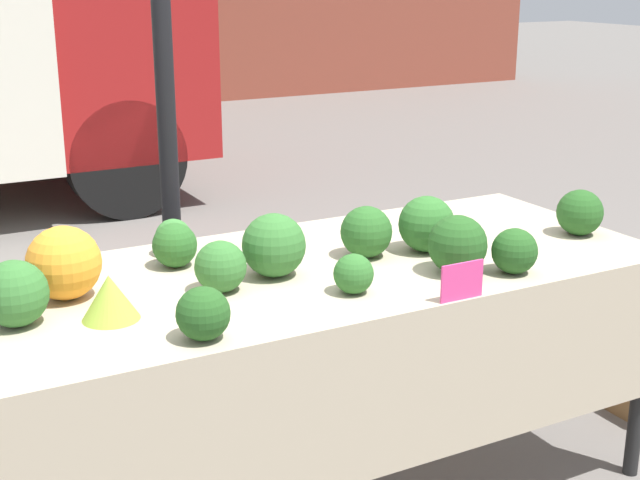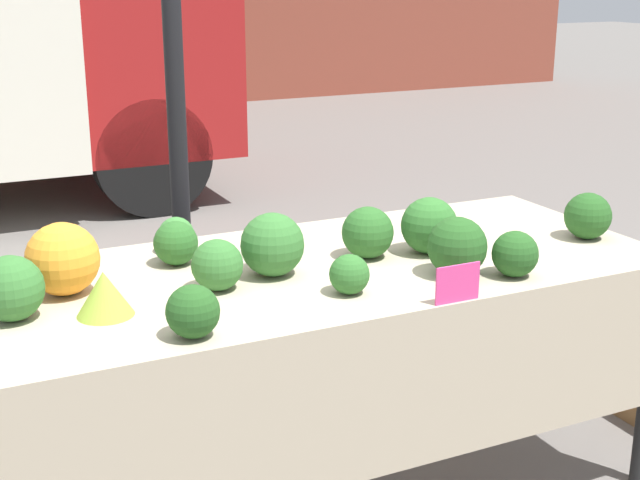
# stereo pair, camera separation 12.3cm
# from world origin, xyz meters

# --- Properties ---
(tent_pole) EXTENTS (0.07, 0.07, 2.28)m
(tent_pole) POSITION_xyz_m (-0.18, 0.84, 1.14)
(tent_pole) COLOR black
(tent_pole) RESTS_ON ground_plane
(market_table) EXTENTS (2.11, 0.90, 0.80)m
(market_table) POSITION_xyz_m (0.00, -0.06, 0.71)
(market_table) COLOR tan
(market_table) RESTS_ON ground_plane
(orange_cauliflower) EXTENTS (0.20, 0.20, 0.20)m
(orange_cauliflower) POSITION_xyz_m (-0.74, 0.08, 0.90)
(orange_cauliflower) COLOR orange
(orange_cauliflower) RESTS_ON market_table
(romanesco_head) EXTENTS (0.15, 0.15, 0.12)m
(romanesco_head) POSITION_xyz_m (-0.67, -0.12, 0.85)
(romanesco_head) COLOR #93B238
(romanesco_head) RESTS_ON market_table
(broccoli_head_0) EXTENTS (0.11, 0.11, 0.11)m
(broccoli_head_0) POSITION_xyz_m (-0.35, 0.31, 0.85)
(broccoli_head_0) COLOR #387533
(broccoli_head_0) RESTS_ON market_table
(broccoli_head_1) EXTENTS (0.18, 0.18, 0.18)m
(broccoli_head_1) POSITION_xyz_m (0.36, -0.04, 0.88)
(broccoli_head_1) COLOR #2D6628
(broccoli_head_1) RESTS_ON market_table
(broccoli_head_2) EXTENTS (0.16, 0.16, 0.16)m
(broccoli_head_2) POSITION_xyz_m (0.17, 0.01, 0.88)
(broccoli_head_2) COLOR #285B23
(broccoli_head_2) RESTS_ON market_table
(broccoli_head_3) EXTENTS (0.17, 0.17, 0.17)m
(broccoli_head_3) POSITION_xyz_m (0.32, -0.25, 0.88)
(broccoli_head_3) COLOR #23511E
(broccoli_head_3) RESTS_ON market_table
(broccoli_head_4) EXTENTS (0.15, 0.15, 0.15)m
(broccoli_head_4) POSITION_xyz_m (-0.35, -0.07, 0.87)
(broccoli_head_4) COLOR #336B2D
(broccoli_head_4) RESTS_ON market_table
(broccoli_head_5) EXTENTS (0.17, 0.17, 0.17)m
(broccoli_head_5) POSITION_xyz_m (-0.89, -0.05, 0.88)
(broccoli_head_5) COLOR #336B2D
(broccoli_head_5) RESTS_ON market_table
(broccoli_head_6) EXTENTS (0.14, 0.14, 0.14)m
(broccoli_head_6) POSITION_xyz_m (0.47, -0.33, 0.86)
(broccoli_head_6) COLOR #23511E
(broccoli_head_6) RESTS_ON market_table
(broccoli_head_7) EXTENTS (0.14, 0.14, 0.14)m
(broccoli_head_7) POSITION_xyz_m (-0.39, 0.20, 0.86)
(broccoli_head_7) COLOR #285B23
(broccoli_head_7) RESTS_ON market_table
(broccoli_head_8) EXTENTS (0.19, 0.19, 0.19)m
(broccoli_head_8) POSITION_xyz_m (-0.16, -0.02, 0.89)
(broccoli_head_8) COLOR #336B2D
(broccoli_head_8) RESTS_ON market_table
(broccoli_head_9) EXTENTS (0.11, 0.11, 0.11)m
(broccoli_head_9) POSITION_xyz_m (-0.03, -0.25, 0.85)
(broccoli_head_9) COLOR #2D6628
(broccoli_head_9) RESTS_ON market_table
(broccoli_head_10) EXTENTS (0.13, 0.13, 0.13)m
(broccoli_head_10) POSITION_xyz_m (-0.51, -0.36, 0.86)
(broccoli_head_10) COLOR #23511E
(broccoli_head_10) RESTS_ON market_table
(broccoli_head_11) EXTENTS (0.15, 0.15, 0.15)m
(broccoli_head_11) POSITION_xyz_m (0.92, -0.13, 0.87)
(broccoli_head_11) COLOR #23511E
(broccoli_head_11) RESTS_ON market_table
(price_sign) EXTENTS (0.14, 0.01, 0.11)m
(price_sign) POSITION_xyz_m (0.20, -0.44, 0.85)
(price_sign) COLOR #E53D84
(price_sign) RESTS_ON market_table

